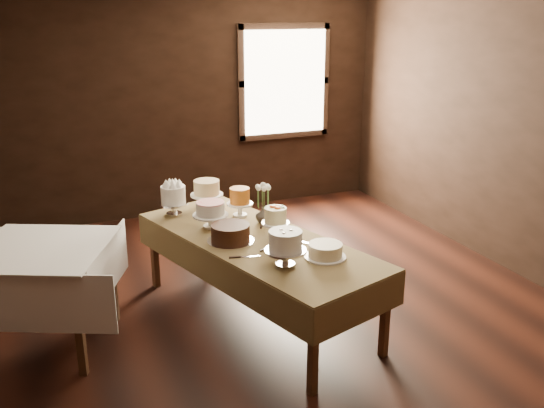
% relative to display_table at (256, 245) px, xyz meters
% --- Properties ---
extents(floor, '(5.00, 6.00, 0.01)m').
position_rel_display_table_xyz_m(floor, '(0.19, -0.08, -0.66)').
color(floor, black).
rests_on(floor, ground).
extents(wall_back, '(5.00, 0.02, 2.80)m').
position_rel_display_table_xyz_m(wall_back, '(0.19, 2.92, 0.74)').
color(wall_back, black).
rests_on(wall_back, ground).
extents(wall_right, '(0.02, 6.00, 2.80)m').
position_rel_display_table_xyz_m(wall_right, '(2.69, -0.08, 0.74)').
color(wall_right, black).
rests_on(wall_right, ground).
extents(window, '(1.10, 0.05, 1.30)m').
position_rel_display_table_xyz_m(window, '(1.49, 2.86, 0.94)').
color(window, '#FFEABF').
rests_on(window, wall_back).
extents(display_table, '(1.55, 2.47, 0.71)m').
position_rel_display_table_xyz_m(display_table, '(0.00, 0.00, 0.00)').
color(display_table, '#412818').
rests_on(display_table, ground).
extents(side_table, '(1.27, 1.27, 0.81)m').
position_rel_display_table_xyz_m(side_table, '(-1.63, 0.21, 0.05)').
color(side_table, '#412818').
rests_on(side_table, ground).
extents(cake_meringue, '(0.26, 0.26, 0.28)m').
position_rel_display_table_xyz_m(cake_meringue, '(-0.48, 0.84, 0.18)').
color(cake_meringue, silver).
rests_on(cake_meringue, display_table).
extents(cake_speckled, '(0.31, 0.31, 0.27)m').
position_rel_display_table_xyz_m(cake_speckled, '(-0.14, 0.94, 0.17)').
color(cake_speckled, white).
rests_on(cake_speckled, display_table).
extents(cake_lattice, '(0.34, 0.34, 0.23)m').
position_rel_display_table_xyz_m(cake_lattice, '(-0.27, 0.39, 0.15)').
color(cake_lattice, white).
rests_on(cake_lattice, display_table).
extents(cake_caramel, '(0.24, 0.24, 0.27)m').
position_rel_display_table_xyz_m(cake_caramel, '(0.06, 0.57, 0.17)').
color(cake_caramel, white).
rests_on(cake_caramel, display_table).
extents(cake_chocolate, '(0.38, 0.38, 0.15)m').
position_rel_display_table_xyz_m(cake_chocolate, '(-0.21, 0.01, 0.12)').
color(cake_chocolate, silver).
rests_on(cake_chocolate, display_table).
extents(cake_flowers, '(0.24, 0.24, 0.24)m').
position_rel_display_table_xyz_m(cake_flowers, '(0.18, 0.03, 0.16)').
color(cake_flowers, white).
rests_on(cake_flowers, display_table).
extents(cake_swirl, '(0.34, 0.34, 0.28)m').
position_rel_display_table_xyz_m(cake_swirl, '(0.01, -0.58, 0.17)').
color(cake_swirl, silver).
rests_on(cake_swirl, display_table).
extents(cake_cream, '(0.36, 0.36, 0.11)m').
position_rel_display_table_xyz_m(cake_cream, '(0.34, -0.56, 0.10)').
color(cake_cream, white).
rests_on(cake_cream, display_table).
extents(cake_server_a, '(0.24, 0.08, 0.01)m').
position_rel_display_table_xyz_m(cake_server_a, '(0.09, -0.23, 0.06)').
color(cake_server_a, silver).
rests_on(cake_server_a, display_table).
extents(cake_server_b, '(0.14, 0.22, 0.01)m').
position_rel_display_table_xyz_m(cake_server_b, '(0.34, -0.25, 0.06)').
color(cake_server_b, silver).
rests_on(cake_server_b, display_table).
extents(cake_server_c, '(0.13, 0.23, 0.01)m').
position_rel_display_table_xyz_m(cake_server_c, '(-0.14, 0.30, 0.06)').
color(cake_server_c, silver).
rests_on(cake_server_c, display_table).
extents(cake_server_d, '(0.13, 0.22, 0.01)m').
position_rel_display_table_xyz_m(cake_server_d, '(0.19, 0.34, 0.06)').
color(cake_server_d, silver).
rests_on(cake_server_d, display_table).
extents(cake_server_e, '(0.24, 0.07, 0.01)m').
position_rel_display_table_xyz_m(cake_server_e, '(-0.17, -0.33, 0.06)').
color(cake_server_e, silver).
rests_on(cake_server_e, display_table).
extents(flower_vase, '(0.19, 0.19, 0.14)m').
position_rel_display_table_xyz_m(flower_vase, '(0.19, 0.33, 0.12)').
color(flower_vase, '#2D2823').
rests_on(flower_vase, display_table).
extents(flower_bouquet, '(0.14, 0.14, 0.20)m').
position_rel_display_table_xyz_m(flower_bouquet, '(0.19, 0.33, 0.31)').
color(flower_bouquet, white).
rests_on(flower_bouquet, flower_vase).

